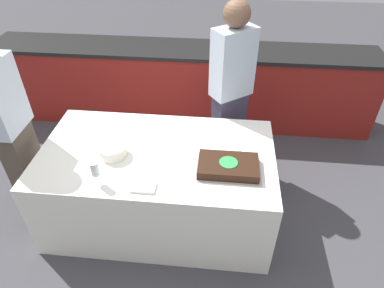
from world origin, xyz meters
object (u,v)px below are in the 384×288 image
(person_seated_left, at_px, (11,127))
(cake, at_px, (228,166))
(person_cutting_cake, at_px, (231,90))
(plate_stack, at_px, (113,151))
(wine_glass, at_px, (95,169))

(person_seated_left, bearing_deg, cake, -95.05)
(person_cutting_cake, xyz_separation_m, person_seated_left, (-1.70, -0.74, -0.00))
(cake, height_order, plate_stack, plate_stack)
(person_cutting_cake, bearing_deg, cake, 52.85)
(plate_stack, xyz_separation_m, person_cutting_cake, (0.88, 0.81, 0.12))
(plate_stack, height_order, person_cutting_cake, person_cutting_cake)
(cake, xyz_separation_m, wine_glass, (-0.91, -0.23, 0.09))
(person_cutting_cake, relative_size, person_seated_left, 1.01)
(plate_stack, bearing_deg, cake, -5.04)
(cake, relative_size, wine_glass, 2.53)
(wine_glass, relative_size, person_seated_left, 0.11)
(cake, height_order, person_seated_left, person_seated_left)
(cake, xyz_separation_m, person_cutting_cake, (0.00, 0.89, 0.13))
(plate_stack, relative_size, wine_glass, 1.14)
(cake, distance_m, person_seated_left, 1.71)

